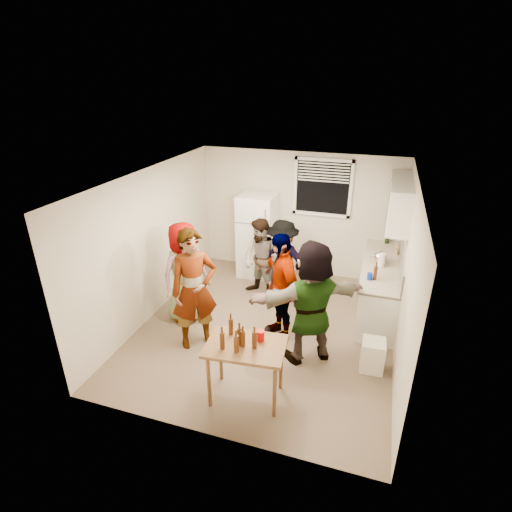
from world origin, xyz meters
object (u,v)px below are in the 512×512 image
(kettle, at_px, (379,262))
(blue_cup, at_px, (369,280))
(guest_stripe, at_px, (198,342))
(trash_bin, at_px, (373,354))
(serving_table, at_px, (246,396))
(red_cup, at_px, (261,340))
(guest_orange, at_px, (308,356))
(guest_back_right, at_px, (281,300))
(wine_bottle, at_px, (387,243))
(guest_grey, at_px, (189,317))
(guest_black, at_px, (279,334))
(beer_bottle_table, at_px, (243,346))
(guest_back_left, at_px, (261,296))
(refrigerator, at_px, (257,235))
(beer_bottle_counter, at_px, (374,279))

(kettle, distance_m, blue_cup, 0.72)
(guest_stripe, bearing_deg, trash_bin, -34.07)
(serving_table, bearing_deg, trash_bin, 34.77)
(red_cup, xyz_separation_m, guest_orange, (0.47, 0.89, -0.82))
(blue_cup, distance_m, guest_back_right, 1.81)
(kettle, distance_m, guest_orange, 2.12)
(wine_bottle, xyz_separation_m, guest_orange, (-0.96, -2.63, -0.90))
(blue_cup, xyz_separation_m, guest_grey, (-2.89, -0.61, -0.90))
(wine_bottle, relative_size, guest_grey, 0.18)
(guest_back_right, relative_size, guest_black, 0.90)
(red_cup, relative_size, guest_orange, 0.07)
(wine_bottle, bearing_deg, kettle, -96.27)
(kettle, xyz_separation_m, beer_bottle_table, (-1.49, -2.79, -0.08))
(kettle, bearing_deg, blue_cup, -101.71)
(guest_stripe, xyz_separation_m, guest_orange, (1.70, 0.19, 0.00))
(trash_bin, relative_size, guest_grey, 0.27)
(beer_bottle_table, relative_size, guest_back_left, 0.14)
(red_cup, bearing_deg, guest_stripe, 150.55)
(trash_bin, relative_size, beer_bottle_table, 2.14)
(guest_grey, bearing_deg, blue_cup, -49.29)
(serving_table, bearing_deg, guest_orange, 59.80)
(refrigerator, height_order, kettle, refrigerator)
(refrigerator, xyz_separation_m, trash_bin, (2.45, -2.37, -0.60))
(beer_bottle_table, bearing_deg, trash_bin, 35.15)
(kettle, relative_size, guest_back_right, 0.16)
(guest_back_left, height_order, guest_black, guest_back_left)
(beer_bottle_counter, distance_m, guest_grey, 3.16)
(beer_bottle_counter, relative_size, guest_stripe, 0.12)
(guest_back_right, xyz_separation_m, guest_orange, (0.78, -1.44, 0.00))
(wine_bottle, relative_size, trash_bin, 0.68)
(kettle, xyz_separation_m, guest_back_left, (-2.04, -0.23, -0.90))
(refrigerator, distance_m, red_cup, 3.44)
(blue_cup, bearing_deg, refrigerator, 148.92)
(wine_bottle, xyz_separation_m, trash_bin, (-0.05, -2.62, -0.65))
(beer_bottle_table, bearing_deg, kettle, 61.97)
(beer_bottle_table, bearing_deg, blue_cup, 56.86)
(serving_table, bearing_deg, wine_bottle, 66.92)
(guest_orange, bearing_deg, kettle, -149.03)
(kettle, distance_m, red_cup, 2.93)
(beer_bottle_counter, distance_m, guest_black, 1.75)
(refrigerator, bearing_deg, serving_table, -74.73)
(trash_bin, bearing_deg, guest_orange, -179.53)
(trash_bin, height_order, guest_grey, trash_bin)
(guest_stripe, height_order, guest_back_right, guest_back_right)
(guest_orange, bearing_deg, guest_back_left, -83.97)
(guest_grey, height_order, guest_back_left, guest_back_left)
(beer_bottle_table, height_order, guest_stripe, beer_bottle_table)
(serving_table, bearing_deg, guest_back_right, 94.02)
(red_cup, bearing_deg, guest_orange, 62.42)
(serving_table, height_order, beer_bottle_table, beer_bottle_table)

